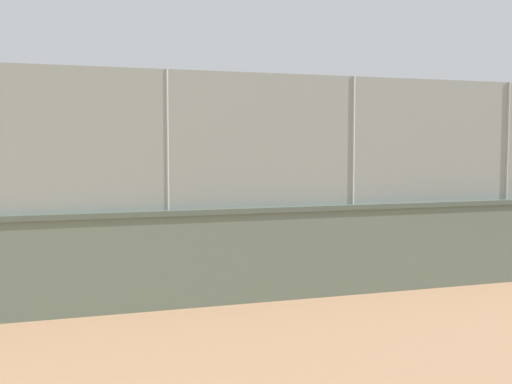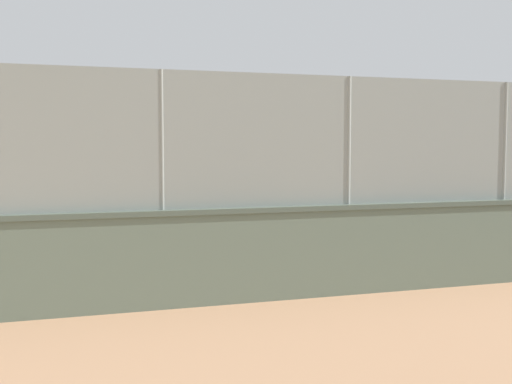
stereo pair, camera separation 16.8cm
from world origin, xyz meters
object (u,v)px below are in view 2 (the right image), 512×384
at_px(player_baseline_waiting, 242,197).
at_px(player_near_wall_returning, 147,186).
at_px(player_at_service_line, 215,186).
at_px(sports_ball, 218,208).

bearing_deg(player_baseline_waiting, player_near_wall_returning, -71.88).
bearing_deg(player_baseline_waiting, player_at_service_line, -96.54).
xyz_separation_m(player_baseline_waiting, sports_ball, (-0.68, -5.52, -0.86)).
relative_size(player_at_service_line, player_near_wall_returning, 0.92).
distance_m(player_at_service_line, sports_ball, 1.02).
bearing_deg(player_baseline_waiting, sports_ball, -96.98).
xyz_separation_m(player_at_service_line, player_baseline_waiting, (0.71, 6.18, 0.08)).
relative_size(player_at_service_line, sports_ball, 9.25).
bearing_deg(sports_ball, player_at_service_line, -92.82).
relative_size(player_at_service_line, player_baseline_waiting, 0.92).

